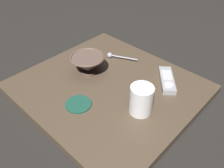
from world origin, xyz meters
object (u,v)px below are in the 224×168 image
(cereal_bowl, at_px, (89,63))
(drink_coaster, at_px, (79,104))
(coffee_mug, at_px, (141,100))
(teaspoon, at_px, (113,56))
(tv_remote_near, at_px, (167,80))

(cereal_bowl, relative_size, drink_coaster, 1.51)
(coffee_mug, relative_size, teaspoon, 0.79)
(teaspoon, distance_m, drink_coaster, 0.32)
(tv_remote_near, bearing_deg, teaspoon, 3.65)
(tv_remote_near, distance_m, drink_coaster, 0.35)
(coffee_mug, relative_size, drink_coaster, 1.11)
(coffee_mug, distance_m, drink_coaster, 0.22)
(tv_remote_near, bearing_deg, cereal_bowl, 31.50)
(teaspoon, bearing_deg, drink_coaster, 111.56)
(cereal_bowl, distance_m, coffee_mug, 0.29)
(tv_remote_near, height_order, drink_coaster, tv_remote_near)
(cereal_bowl, distance_m, drink_coaster, 0.20)
(cereal_bowl, relative_size, tv_remote_near, 0.93)
(drink_coaster, bearing_deg, teaspoon, -68.44)
(coffee_mug, height_order, teaspoon, coffee_mug)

